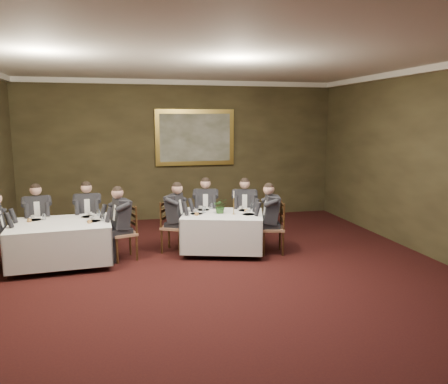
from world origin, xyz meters
name	(u,v)px	position (x,y,z in m)	size (l,w,h in m)	color
ground	(230,289)	(0.00, 0.00, 0.00)	(10.00, 10.00, 0.00)	black
ceiling	(230,49)	(0.00, 0.00, 3.50)	(8.00, 10.00, 0.10)	silver
back_wall	(182,151)	(0.00, 5.00, 1.75)	(8.00, 0.10, 3.50)	#2D2616
crown_molding	(230,53)	(0.00, 0.00, 3.44)	(8.00, 10.00, 0.12)	white
table_main	(223,229)	(0.32, 1.84, 0.45)	(1.79, 1.55, 0.67)	black
table_second	(61,240)	(-2.60, 1.76, 0.45)	(1.79, 1.41, 0.67)	black
chair_main_backleft	(206,228)	(0.16, 2.70, 0.28)	(0.52, 0.51, 1.00)	#94684B
diner_main_backleft	(206,217)	(0.16, 2.69, 0.51)	(0.49, 0.56, 1.35)	black
chair_main_backright	(244,228)	(0.93, 2.47, 0.28)	(0.54, 0.52, 1.00)	#94684B
diner_main_backright	(244,218)	(0.93, 2.46, 0.51)	(0.52, 0.57, 1.35)	black
chair_main_endleft	(173,237)	(-0.59, 2.12, 0.28)	(0.58, 0.58, 1.00)	#94684B
diner_main_endleft	(174,226)	(-0.58, 2.11, 0.51)	(0.61, 0.58, 1.35)	black
chair_main_endright	(273,239)	(1.24, 1.56, 0.28)	(0.50, 0.52, 1.00)	#94684B
diner_main_endright	(272,227)	(1.23, 1.57, 0.51)	(0.55, 0.49, 1.35)	black
chair_sec_backleft	(39,238)	(-3.11, 2.61, 0.28)	(0.51, 0.49, 1.00)	#94684B
diner_sec_backleft	(38,227)	(-3.11, 2.59, 0.51)	(0.48, 0.54, 1.35)	black
chair_sec_backright	(89,235)	(-2.20, 2.67, 0.28)	(0.45, 0.43, 1.00)	#94684B
diner_sec_backright	(88,224)	(-2.20, 2.65, 0.51)	(0.43, 0.49, 1.35)	black
chair_sec_endright	(124,244)	(-1.53, 1.84, 0.28)	(0.53, 0.54, 1.00)	#94684B
diner_sec_endright	(123,232)	(-1.54, 1.83, 0.51)	(0.57, 0.52, 1.35)	black
centerpiece	(221,205)	(0.29, 1.87, 0.92)	(0.27, 0.24, 0.30)	#2D5926
candlestick	(234,205)	(0.51, 1.73, 0.93)	(0.07, 0.07, 0.46)	#BB8A39
place_setting_table_main	(206,208)	(0.08, 2.29, 0.80)	(0.33, 0.31, 0.14)	white
place_setting_table_second	(38,218)	(-3.03, 2.12, 0.80)	(0.33, 0.31, 0.14)	white
painting	(195,138)	(0.32, 4.94, 2.08)	(2.01, 0.09, 1.41)	gold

